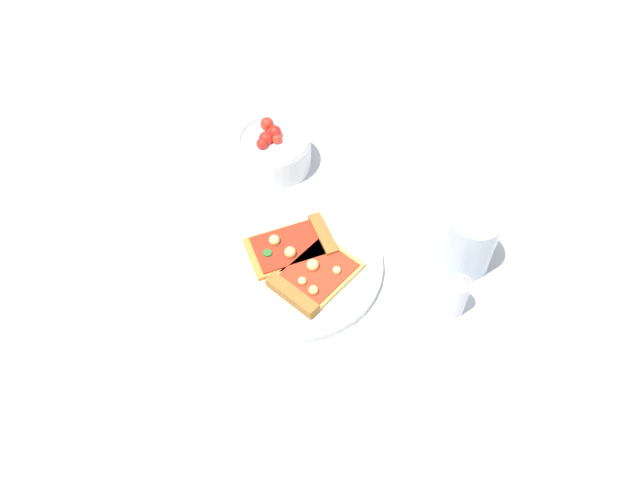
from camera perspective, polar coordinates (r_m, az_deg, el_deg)
ground_plane at (r=1.01m, az=-2.61°, el=-1.28°), size 2.40×2.40×0.00m
plate at (r=0.99m, az=-2.29°, el=-2.22°), size 0.28×0.28×0.01m
pizza_slice_near at (r=0.95m, az=-0.85°, el=-3.55°), size 0.11×0.14×0.03m
pizza_slice_far at (r=0.99m, az=-2.33°, el=-0.46°), size 0.12×0.15×0.03m
salad_bowl at (r=1.12m, az=-4.25°, el=8.19°), size 0.13×0.13×0.08m
soda_glass at (r=0.98m, az=13.45°, el=-0.28°), size 0.08×0.08×0.11m
paper_napkin at (r=1.03m, az=-17.38°, el=-2.61°), size 0.17×0.17×0.00m
pepper_shaker at (r=0.93m, az=12.40°, el=-4.87°), size 0.03×0.03×0.08m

